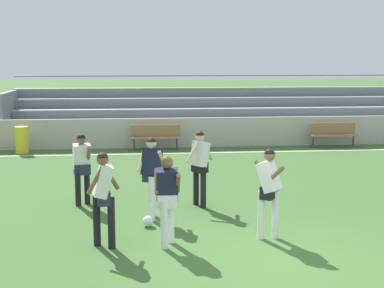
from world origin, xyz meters
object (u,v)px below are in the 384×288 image
(trash_bin, at_px, (22,140))
(player_white_deep_cover, at_px, (269,185))
(bleacher_stand, at_px, (236,112))
(player_dark_trailing_run, at_px, (167,193))
(player_white_overlapping, at_px, (103,191))
(soccer_ball, at_px, (148,221))
(player_white_pressing_high, at_px, (200,162))
(player_white_wide_right, at_px, (82,163))
(bench_near_wall_gap, at_px, (333,132))
(player_dark_on_ball, at_px, (152,170))
(bench_centre_sideline, at_px, (155,135))

(trash_bin, relative_size, player_white_deep_cover, 0.55)
(bleacher_stand, xyz_separation_m, player_dark_trailing_run, (-3.74, -13.93, -0.11))
(player_dark_trailing_run, height_order, player_white_deep_cover, player_white_deep_cover)
(trash_bin, distance_m, player_white_deep_cover, 12.19)
(trash_bin, xyz_separation_m, player_white_overlapping, (3.35, -10.58, 0.55))
(trash_bin, relative_size, soccer_ball, 4.26)
(player_white_pressing_high, bearing_deg, player_white_wide_right, 171.78)
(player_white_deep_cover, relative_size, player_white_wide_right, 1.04)
(bench_near_wall_gap, distance_m, player_dark_on_ball, 11.53)
(bleacher_stand, distance_m, player_white_pressing_high, 11.59)
(player_white_overlapping, height_order, soccer_ball, player_white_overlapping)
(bench_near_wall_gap, distance_m, player_white_wide_right, 11.65)
(player_white_pressing_high, distance_m, soccer_ball, 2.13)
(trash_bin, bearing_deg, player_white_pressing_high, -55.85)
(player_dark_on_ball, distance_m, soccer_ball, 1.11)
(bleacher_stand, relative_size, player_dark_on_ball, 10.98)
(trash_bin, bearing_deg, bench_centre_sideline, 3.39)
(bench_near_wall_gap, distance_m, player_white_overlapping, 13.50)
(bench_centre_sideline, relative_size, soccer_ball, 8.18)
(bench_near_wall_gap, bearing_deg, player_white_deep_cover, -115.10)
(bleacher_stand, xyz_separation_m, player_white_overlapping, (-4.86, -13.90, -0.05))
(bleacher_stand, xyz_separation_m, trash_bin, (-8.22, -3.32, -0.61))
(player_white_overlapping, relative_size, soccer_ball, 7.77)
(player_dark_trailing_run, height_order, player_white_wide_right, player_white_wide_right)
(soccer_ball, bearing_deg, player_white_overlapping, -124.56)
(bench_near_wall_gap, xyz_separation_m, player_dark_trailing_run, (-6.89, -10.89, 0.42))
(player_dark_trailing_run, relative_size, player_white_wide_right, 1.00)
(player_white_deep_cover, distance_m, player_white_overlapping, 3.02)
(player_white_wide_right, bearing_deg, soccer_ball, -52.68)
(player_dark_trailing_run, height_order, player_dark_on_ball, player_dark_on_ball)
(bleacher_stand, bearing_deg, bench_centre_sideline, -139.09)
(bench_centre_sideline, height_order, player_dark_on_ball, player_dark_on_ball)
(bench_near_wall_gap, height_order, player_white_overlapping, player_white_overlapping)
(player_white_deep_cover, relative_size, soccer_ball, 7.69)
(player_dark_trailing_run, distance_m, player_white_deep_cover, 1.90)
(trash_bin, xyz_separation_m, player_white_wide_right, (2.72, -7.53, 0.50))
(player_dark_on_ball, height_order, player_white_pressing_high, player_white_pressing_high)
(player_dark_trailing_run, relative_size, soccer_ball, 7.40)
(bench_centre_sideline, distance_m, player_white_pressing_high, 8.23)
(player_white_wide_right, relative_size, player_white_pressing_high, 0.95)
(player_white_overlapping, bearing_deg, bleacher_stand, 70.71)
(trash_bin, bearing_deg, player_dark_on_ball, -64.14)
(bench_centre_sideline, xyz_separation_m, player_dark_trailing_run, (-0.23, -10.89, 0.42))
(player_white_wide_right, xyz_separation_m, player_white_pressing_high, (2.64, -0.38, 0.06))
(player_white_overlapping, xyz_separation_m, soccer_ball, (0.81, 1.17, -0.91))
(bleacher_stand, height_order, bench_centre_sideline, bleacher_stand)
(trash_bin, distance_m, player_dark_trailing_run, 11.53)
(bench_centre_sideline, bearing_deg, trash_bin, -176.61)
(player_dark_on_ball, bearing_deg, soccer_ball, -99.82)
(bleacher_stand, xyz_separation_m, bench_near_wall_gap, (3.14, -3.04, -0.53))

